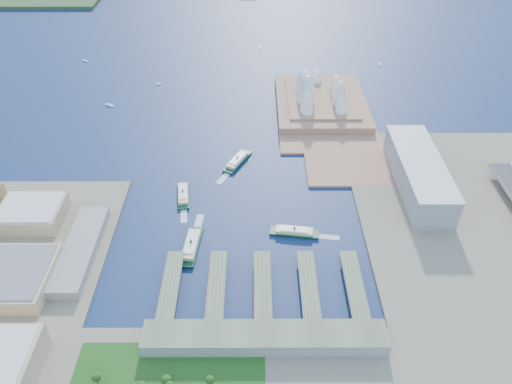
{
  "coord_description": "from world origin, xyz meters",
  "views": [
    {
      "loc": [
        7.31,
        -384.95,
        352.6
      ],
      "look_at": [
        8.27,
        49.31,
        18.0
      ],
      "focal_mm": 35.0,
      "sensor_mm": 36.0,
      "label": 1
    }
  ],
  "objects_px": {
    "ferry_a": "(183,193)",
    "ferry_d": "(294,230)",
    "toaster_building": "(419,174)",
    "ferry_b": "(237,160)",
    "ferry_c": "(191,244)",
    "opera_house": "(322,87)"
  },
  "relations": [
    {
      "from": "ferry_a",
      "to": "ferry_d",
      "type": "distance_m",
      "value": 138.55
    },
    {
      "from": "toaster_building",
      "to": "ferry_d",
      "type": "bearing_deg",
      "value": -151.66
    },
    {
      "from": "ferry_b",
      "to": "ferry_c",
      "type": "relative_size",
      "value": 0.92
    },
    {
      "from": "opera_house",
      "to": "ferry_c",
      "type": "distance_m",
      "value": 342.33
    },
    {
      "from": "ferry_b",
      "to": "ferry_c",
      "type": "xyz_separation_m",
      "value": [
        -42.32,
        -153.09,
        0.45
      ]
    },
    {
      "from": "opera_house",
      "to": "ferry_b",
      "type": "xyz_separation_m",
      "value": [
        -119.78,
        -147.26,
        -27.02
      ]
    },
    {
      "from": "ferry_c",
      "to": "ferry_b",
      "type": "bearing_deg",
      "value": -100.27
    },
    {
      "from": "ferry_b",
      "to": "ferry_c",
      "type": "distance_m",
      "value": 158.83
    },
    {
      "from": "ferry_a",
      "to": "ferry_b",
      "type": "bearing_deg",
      "value": 41.12
    },
    {
      "from": "opera_house",
      "to": "ferry_d",
      "type": "bearing_deg",
      "value": -101.54
    },
    {
      "from": "opera_house",
      "to": "toaster_building",
      "type": "xyz_separation_m",
      "value": [
        90.0,
        -200.0,
        -11.5
      ]
    },
    {
      "from": "toaster_building",
      "to": "ferry_a",
      "type": "distance_m",
      "value": 270.96
    },
    {
      "from": "ferry_c",
      "to": "ferry_d",
      "type": "relative_size",
      "value": 1.13
    },
    {
      "from": "toaster_building",
      "to": "ferry_c",
      "type": "distance_m",
      "value": 271.76
    },
    {
      "from": "ferry_b",
      "to": "ferry_d",
      "type": "xyz_separation_m",
      "value": [
        62.78,
        -132.01,
        -0.17
      ]
    },
    {
      "from": "opera_house",
      "to": "toaster_building",
      "type": "bearing_deg",
      "value": -65.77
    },
    {
      "from": "ferry_b",
      "to": "opera_house",
      "type": "bearing_deg",
      "value": 77.51
    },
    {
      "from": "ferry_d",
      "to": "ferry_b",
      "type": "bearing_deg",
      "value": 33.26
    },
    {
      "from": "ferry_a",
      "to": "toaster_building",
      "type": "bearing_deg",
      "value": -4.17
    },
    {
      "from": "ferry_a",
      "to": "ferry_b",
      "type": "height_order",
      "value": "ferry_b"
    },
    {
      "from": "ferry_c",
      "to": "ferry_d",
      "type": "bearing_deg",
      "value": -163.48
    },
    {
      "from": "opera_house",
      "to": "ferry_b",
      "type": "height_order",
      "value": "opera_house"
    }
  ]
}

